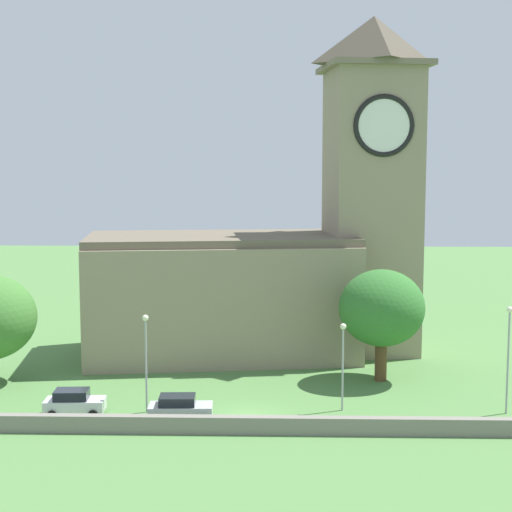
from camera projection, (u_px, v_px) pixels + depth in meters
name	position (u px, v px, depth m)	size (l,w,h in m)	color
ground_plane	(254.00, 363.00, 68.80)	(200.00, 200.00, 0.00)	#517F42
church	(276.00, 254.00, 71.55)	(31.65, 15.70, 30.76)	gray
quay_barrier	(246.00, 425.00, 50.49)	(55.17, 0.70, 1.16)	gray
car_white	(74.00, 403.00, 54.13)	(4.22, 2.36, 1.85)	silver
car_silver	(180.00, 408.00, 53.05)	(4.41, 2.38, 1.76)	silver
streetlamp_west_mid	(146.00, 347.00, 54.43)	(0.44, 0.44, 7.01)	#9EA0A5
streetlamp_central	(343.00, 352.00, 54.91)	(0.44, 0.44, 6.30)	#9EA0A5
streetlamp_east_mid	(509.00, 343.00, 54.10)	(0.44, 0.44, 7.64)	#9EA0A5
tree_riverside_west	(382.00, 308.00, 62.46)	(6.89, 6.89, 9.08)	brown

